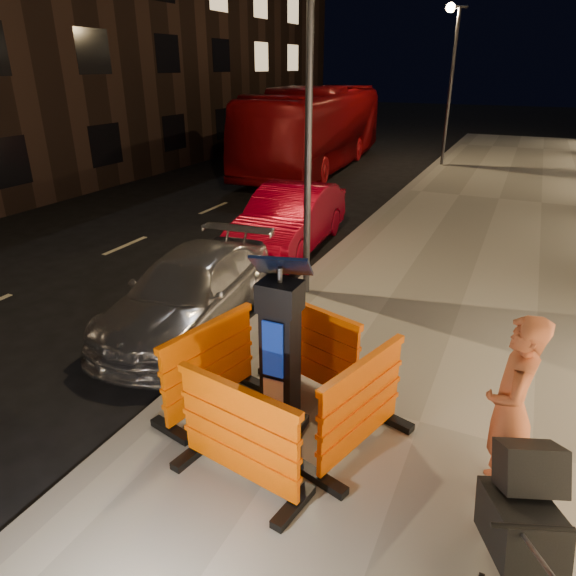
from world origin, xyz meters
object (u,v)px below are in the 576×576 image
at_px(parking_kiosk, 280,351).
at_px(car_red, 290,248).
at_px(stroller, 521,521).
at_px(barrier_back, 312,347).
at_px(man, 510,409).
at_px(car_silver, 193,325).
at_px(barrier_front, 239,436).
at_px(barrier_bldgside, 361,407).
at_px(bus_doubledecker, 316,168).
at_px(barrier_kerbside, 210,367).

distance_m(parking_kiosk, car_red, 7.03).
relative_size(car_red, stroller, 4.10).
bearing_deg(barrier_back, parking_kiosk, -72.08).
bearing_deg(man, car_silver, -112.08).
relative_size(parking_kiosk, car_silver, 0.49).
height_order(barrier_front, stroller, barrier_front).
xyz_separation_m(barrier_bldgside, car_silver, (-3.56, 1.97, -0.73)).
relative_size(bus_doubledecker, man, 6.15).
bearing_deg(car_silver, car_red, 86.59).
height_order(car_red, man, man).
relative_size(bus_doubledecker, stroller, 10.88).
relative_size(parking_kiosk, barrier_front, 1.40).
xyz_separation_m(parking_kiosk, barrier_bldgside, (0.95, 0.00, -0.46)).
xyz_separation_m(car_red, bus_doubledecker, (-3.45, 10.19, 0.00)).
bearing_deg(car_silver, man, -27.05).
distance_m(barrier_back, stroller, 3.14).
relative_size(barrier_front, barrier_back, 1.00).
bearing_deg(man, stroller, 11.70).
distance_m(barrier_bldgside, car_red, 7.40).
relative_size(car_red, bus_doubledecker, 0.38).
relative_size(barrier_kerbside, man, 0.77).
bearing_deg(stroller, man, 81.70).
height_order(barrier_bldgside, stroller, barrier_bldgside).
xyz_separation_m(barrier_back, stroller, (2.56, -1.81, -0.03)).
bearing_deg(man, barrier_front, -68.13).
distance_m(barrier_back, car_red, 6.12).
relative_size(barrier_back, bus_doubledecker, 0.12).
height_order(barrier_bldgside, bus_doubledecker, bus_doubledecker).
bearing_deg(barrier_back, barrier_bldgside, -27.08).
relative_size(barrier_front, stroller, 1.36).
relative_size(barrier_kerbside, bus_doubledecker, 0.12).
relative_size(barrier_bldgside, man, 0.77).
height_order(parking_kiosk, stroller, parking_kiosk).
distance_m(barrier_bldgside, man, 1.47).
distance_m(barrier_back, barrier_bldgside, 1.34).
bearing_deg(stroller, bus_doubledecker, 96.02).
height_order(car_silver, man, man).
relative_size(parking_kiosk, barrier_bldgside, 1.40).
height_order(barrier_kerbside, car_silver, barrier_kerbside).
relative_size(car_silver, bus_doubledecker, 0.36).
xyz_separation_m(barrier_front, car_silver, (-2.61, 2.92, -0.73)).
bearing_deg(car_red, parking_kiosk, -70.32).
relative_size(barrier_front, barrier_bldgside, 1.00).
distance_m(barrier_front, stroller, 2.57).
relative_size(barrier_bldgside, car_red, 0.33).
distance_m(car_red, man, 8.22).
xyz_separation_m(barrier_front, car_red, (-2.80, 7.29, -0.73)).
bearing_deg(car_red, barrier_front, -73.13).
bearing_deg(car_silver, barrier_front, -54.02).
xyz_separation_m(parking_kiosk, barrier_kerbside, (-0.95, 0.00, -0.46)).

